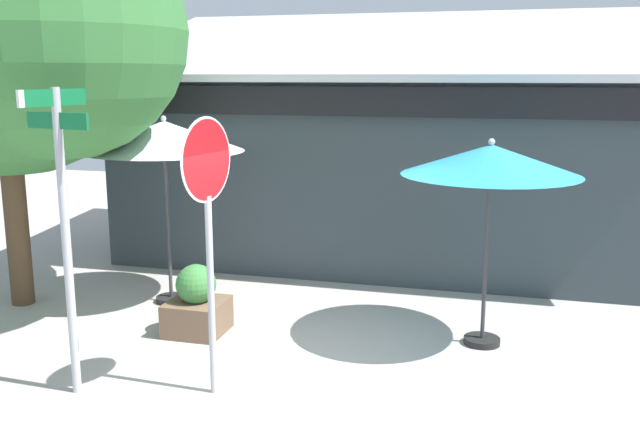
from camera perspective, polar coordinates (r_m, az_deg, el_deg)
The scene contains 8 objects.
ground_plane at distance 7.75m, azimuth -2.96°, elevation -13.75°, with size 28.00×28.00×0.10m, color #ADA8A0.
cafe_building at distance 12.56m, azimuth 6.11°, elevation 4.32°, with size 9.69×4.79×4.51m.
street_sign_post at distance 7.26m, azimuth -20.49°, elevation -0.11°, with size 0.76×0.82×3.13m.
stop_sign at distance 6.85m, azimuth -9.29°, elevation 1.01°, with size 0.16×0.84×2.86m.
patio_umbrella_ivory_left at distance 9.85m, azimuth -12.81°, elevation 6.17°, with size 2.23×2.23×2.70m.
patio_umbrella_teal_center at distance 8.27m, azimuth 13.99°, elevation 4.18°, with size 2.10×2.10×2.53m.
shade_tree at distance 10.18m, azimuth -24.41°, elevation 15.51°, with size 5.29×4.78×6.65m.
sidewalk_planter at distance 8.95m, azimuth -10.20°, elevation -7.43°, with size 0.71×0.71×0.90m.
Camera 1 is at (2.19, -6.67, 3.24)m, focal length 38.53 mm.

